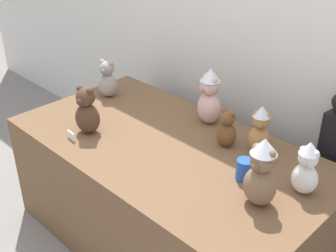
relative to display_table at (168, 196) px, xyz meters
name	(u,v)px	position (x,y,z in m)	size (l,w,h in m)	color
wall_back	(255,17)	(0.00, 0.74, 0.94)	(7.00, 0.08, 2.60)	silver
display_table	(168,196)	(0.00, 0.00, 0.00)	(1.86, 0.99, 0.72)	brown
teddy_bear_mocha	(261,173)	(0.65, -0.07, 0.53)	(0.16, 0.14, 0.34)	#7F6047
teddy_bear_cocoa	(87,112)	(-0.43, -0.23, 0.50)	(0.18, 0.17, 0.29)	#4C3323
teddy_bear_snow	(306,168)	(0.76, 0.15, 0.50)	(0.14, 0.12, 0.28)	white
teddy_bear_ash	(108,80)	(-0.74, 0.16, 0.48)	(0.17, 0.16, 0.26)	gray
teddy_bear_caramel	(260,130)	(0.40, 0.30, 0.49)	(0.16, 0.15, 0.27)	#B27A42
teddy_bear_chestnut	(227,129)	(0.23, 0.22, 0.46)	(0.12, 0.10, 0.22)	brown
teddy_bear_blush	(209,97)	(-0.01, 0.36, 0.53)	(0.19, 0.18, 0.35)	beige
party_cup_blue	(244,170)	(0.49, 0.03, 0.42)	(0.08, 0.08, 0.11)	blue
name_card_front_left	(71,136)	(-0.43, -0.35, 0.39)	(0.07, 0.01, 0.05)	white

